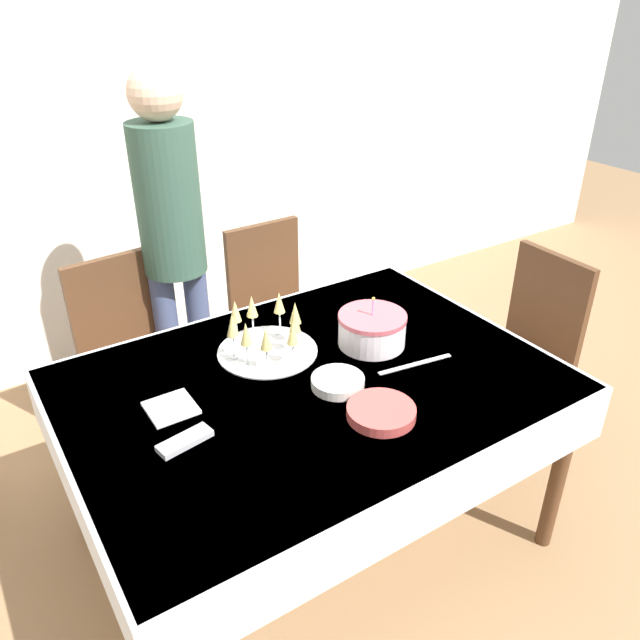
# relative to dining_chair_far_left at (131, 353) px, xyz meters

# --- Properties ---
(ground_plane) EXTENTS (12.00, 12.00, 0.00)m
(ground_plane) POSITION_rel_dining_chair_far_left_xyz_m (0.38, -0.93, -0.51)
(ground_plane) COLOR #93704C
(wall_back) EXTENTS (8.00, 0.05, 2.70)m
(wall_back) POSITION_rel_dining_chair_far_left_xyz_m (0.38, 0.89, 0.84)
(wall_back) COLOR silver
(wall_back) RESTS_ON ground_plane
(dining_table) EXTENTS (1.67, 1.21, 0.77)m
(dining_table) POSITION_rel_dining_chair_far_left_xyz_m (0.38, -0.93, 0.15)
(dining_table) COLOR white
(dining_table) RESTS_ON ground_plane
(dining_chair_far_left) EXTENTS (0.46, 0.46, 0.94)m
(dining_chair_far_left) POSITION_rel_dining_chair_far_left_xyz_m (0.00, 0.00, 0.00)
(dining_chair_far_left) COLOR #51331E
(dining_chair_far_left) RESTS_ON ground_plane
(dining_chair_far_right) EXTENTS (0.43, 0.43, 0.94)m
(dining_chair_far_right) POSITION_rel_dining_chair_far_left_xyz_m (0.74, 0.00, 0.00)
(dining_chair_far_right) COLOR #51331E
(dining_chair_far_right) RESTS_ON ground_plane
(dining_chair_right_end) EXTENTS (0.43, 0.43, 0.94)m
(dining_chair_right_end) POSITION_rel_dining_chair_far_left_xyz_m (1.53, -0.93, 0.00)
(dining_chair_right_end) COLOR #51331E
(dining_chair_right_end) RESTS_ON ground_plane
(birthday_cake) EXTENTS (0.26, 0.26, 0.20)m
(birthday_cake) POSITION_rel_dining_chair_far_left_xyz_m (0.69, -0.85, 0.32)
(birthday_cake) COLOR white
(birthday_cake) RESTS_ON dining_table
(champagne_tray) EXTENTS (0.37, 0.37, 0.18)m
(champagne_tray) POSITION_rel_dining_chair_far_left_xyz_m (0.33, -0.69, 0.34)
(champagne_tray) COLOR silver
(champagne_tray) RESTS_ON dining_table
(plate_stack_main) EXTENTS (0.22, 0.22, 0.03)m
(plate_stack_main) POSITION_rel_dining_chair_far_left_xyz_m (0.45, -1.23, 0.27)
(plate_stack_main) COLOR #CC4C47
(plate_stack_main) RESTS_ON dining_table
(plate_stack_dessert) EXTENTS (0.18, 0.18, 0.03)m
(plate_stack_dessert) POSITION_rel_dining_chair_far_left_xyz_m (0.43, -1.01, 0.27)
(plate_stack_dessert) COLOR silver
(plate_stack_dessert) RESTS_ON dining_table
(cake_knife) EXTENTS (0.30, 0.06, 0.00)m
(cake_knife) POSITION_rel_dining_chair_far_left_xyz_m (0.74, -1.05, 0.26)
(cake_knife) COLOR silver
(cake_knife) RESTS_ON dining_table
(fork_pile) EXTENTS (0.18, 0.09, 0.02)m
(fork_pile) POSITION_rel_dining_chair_far_left_xyz_m (-0.12, -1.01, 0.26)
(fork_pile) COLOR silver
(fork_pile) RESTS_ON dining_table
(napkin_pile) EXTENTS (0.15, 0.15, 0.01)m
(napkin_pile) POSITION_rel_dining_chair_far_left_xyz_m (-0.10, -0.83, 0.26)
(napkin_pile) COLOR white
(napkin_pile) RESTS_ON dining_table
(person_standing) EXTENTS (0.28, 0.28, 1.71)m
(person_standing) POSITION_rel_dining_chair_far_left_xyz_m (0.28, 0.07, 0.52)
(person_standing) COLOR #3F4C72
(person_standing) RESTS_ON ground_plane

